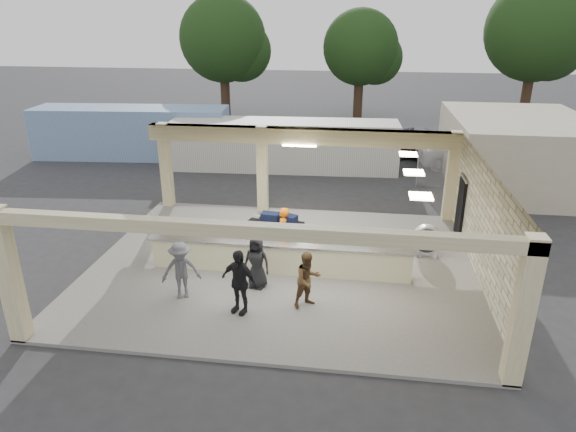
# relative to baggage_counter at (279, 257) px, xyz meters

# --- Properties ---
(ground) EXTENTS (120.00, 120.00, 0.00)m
(ground) POSITION_rel_baggage_counter_xyz_m (0.00, 0.50, -0.59)
(ground) COLOR #29292C
(ground) RESTS_ON ground
(pavilion) EXTENTS (12.01, 10.00, 3.55)m
(pavilion) POSITION_rel_baggage_counter_xyz_m (0.21, 1.16, 0.76)
(pavilion) COLOR slate
(pavilion) RESTS_ON ground
(baggage_counter) EXTENTS (8.20, 0.58, 0.98)m
(baggage_counter) POSITION_rel_baggage_counter_xyz_m (0.00, 0.00, 0.00)
(baggage_counter) COLOR beige
(baggage_counter) RESTS_ON pavilion
(luggage_cart) EXTENTS (2.82, 2.23, 1.43)m
(luggage_cart) POSITION_rel_baggage_counter_xyz_m (-0.33, 1.24, 0.28)
(luggage_cart) COLOR silver
(luggage_cart) RESTS_ON pavilion
(drum_fan) EXTENTS (0.95, 0.52, 1.05)m
(drum_fan) POSITION_rel_baggage_counter_xyz_m (4.62, 1.84, 0.07)
(drum_fan) COLOR silver
(drum_fan) RESTS_ON pavilion
(baggage_handler) EXTENTS (0.49, 0.70, 1.73)m
(baggage_handler) POSITION_rel_baggage_counter_xyz_m (-0.05, 1.03, 0.38)
(baggage_handler) COLOR orange
(baggage_handler) RESTS_ON pavilion
(passenger_a) EXTENTS (0.82, 0.74, 1.59)m
(passenger_a) POSITION_rel_baggage_counter_xyz_m (1.07, -1.85, 0.31)
(passenger_a) COLOR brown
(passenger_a) RESTS_ON pavilion
(passenger_b) EXTENTS (1.13, 0.75, 1.82)m
(passenger_b) POSITION_rel_baggage_counter_xyz_m (-0.70, -2.41, 0.42)
(passenger_b) COLOR black
(passenger_b) RESTS_ON pavilion
(passenger_c) EXTENTS (1.15, 0.73, 1.68)m
(passenger_c) POSITION_rel_baggage_counter_xyz_m (-2.47, -1.89, 0.35)
(passenger_c) COLOR #515157
(passenger_c) RESTS_ON pavilion
(passenger_d) EXTENTS (0.83, 0.45, 1.60)m
(passenger_d) POSITION_rel_baggage_counter_xyz_m (-0.50, -1.02, 0.31)
(passenger_d) COLOR black
(passenger_d) RESTS_ON pavilion
(car_white_a) EXTENTS (5.65, 3.15, 1.54)m
(car_white_a) POSITION_rel_baggage_counter_xyz_m (8.07, 13.30, 0.18)
(car_white_a) COLOR silver
(car_white_a) RESTS_ON ground
(car_white_b) EXTENTS (4.39, 1.94, 1.35)m
(car_white_b) POSITION_rel_baggage_counter_xyz_m (12.79, 13.52, 0.09)
(car_white_b) COLOR silver
(car_white_b) RESTS_ON ground
(car_dark) EXTENTS (4.79, 1.94, 1.56)m
(car_dark) POSITION_rel_baggage_counter_xyz_m (5.94, 14.67, 0.20)
(car_dark) COLOR black
(car_dark) RESTS_ON ground
(container_white) EXTENTS (11.63, 2.82, 2.50)m
(container_white) POSITION_rel_baggage_counter_xyz_m (-1.56, 11.57, 0.66)
(container_white) COLOR silver
(container_white) RESTS_ON ground
(container_blue) EXTENTS (10.80, 3.42, 2.76)m
(container_blue) POSITION_rel_baggage_counter_xyz_m (-10.34, 12.78, 0.80)
(container_blue) COLOR #7E99CA
(container_blue) RESTS_ON ground
(fence) EXTENTS (12.06, 0.06, 2.03)m
(fence) POSITION_rel_baggage_counter_xyz_m (11.00, 9.50, 0.47)
(fence) COLOR gray
(fence) RESTS_ON ground
(tree_left) EXTENTS (6.60, 6.30, 9.00)m
(tree_left) POSITION_rel_baggage_counter_xyz_m (-7.68, 24.66, 5.00)
(tree_left) COLOR #382619
(tree_left) RESTS_ON ground
(tree_mid) EXTENTS (6.00, 5.60, 8.00)m
(tree_mid) POSITION_rel_baggage_counter_xyz_m (2.32, 26.66, 4.38)
(tree_mid) COLOR #382619
(tree_mid) RESTS_ON ground
(tree_right) EXTENTS (7.20, 7.00, 10.00)m
(tree_right) POSITION_rel_baggage_counter_xyz_m (14.32, 25.66, 5.63)
(tree_right) COLOR #382619
(tree_right) RESTS_ON ground
(adjacent_building) EXTENTS (6.00, 8.00, 3.20)m
(adjacent_building) POSITION_rel_baggage_counter_xyz_m (9.50, 10.50, 1.01)
(adjacent_building) COLOR #BEB297
(adjacent_building) RESTS_ON ground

